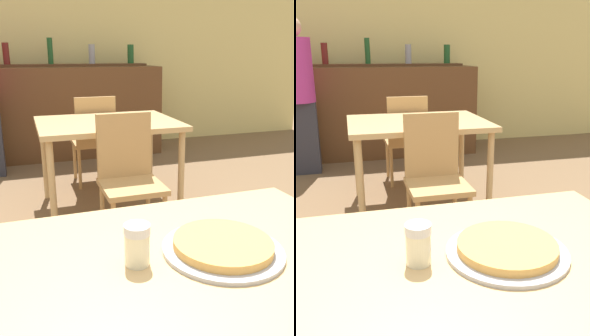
# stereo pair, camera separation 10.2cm
# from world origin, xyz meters

# --- Properties ---
(wall_back) EXTENTS (8.00, 0.05, 2.80)m
(wall_back) POSITION_xyz_m (0.00, 4.45, 1.40)
(wall_back) COLOR #EAD684
(wall_back) RESTS_ON ground_plane
(dining_table_near) EXTENTS (1.14, 0.85, 0.73)m
(dining_table_near) POSITION_xyz_m (0.00, 0.00, 0.65)
(dining_table_near) COLOR tan
(dining_table_near) RESTS_ON ground_plane
(dining_table_far) EXTENTS (1.11, 0.87, 0.74)m
(dining_table_far) POSITION_xyz_m (0.25, 2.13, 0.66)
(dining_table_far) COLOR tan
(dining_table_far) RESTS_ON ground_plane
(bar_counter) EXTENTS (2.60, 0.56, 1.10)m
(bar_counter) POSITION_xyz_m (0.00, 3.94, 0.55)
(bar_counter) COLOR brown
(bar_counter) RESTS_ON ground_plane
(bar_back_shelf) EXTENTS (2.39, 0.24, 0.34)m
(bar_back_shelf) POSITION_xyz_m (0.01, 4.08, 1.16)
(bar_back_shelf) COLOR brown
(bar_back_shelf) RESTS_ON bar_counter
(chair_far_side_front) EXTENTS (0.40, 0.40, 0.88)m
(chair_far_side_front) POSITION_xyz_m (0.25, 1.53, 0.50)
(chair_far_side_front) COLOR tan
(chair_far_side_front) RESTS_ON ground_plane
(chair_far_side_back) EXTENTS (0.40, 0.40, 0.88)m
(chair_far_side_back) POSITION_xyz_m (0.25, 2.73, 0.50)
(chair_far_side_back) COLOR tan
(chair_far_side_back) RESTS_ON ground_plane
(pizza_tray) EXTENTS (0.34, 0.34, 0.04)m
(pizza_tray) POSITION_xyz_m (0.10, 0.03, 0.74)
(pizza_tray) COLOR #A3A3A8
(pizza_tray) RESTS_ON dining_table_near
(cheese_shaker) EXTENTS (0.07, 0.07, 0.11)m
(cheese_shaker) POSITION_xyz_m (-0.15, 0.04, 0.79)
(cheese_shaker) COLOR beige
(cheese_shaker) RESTS_ON dining_table_near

